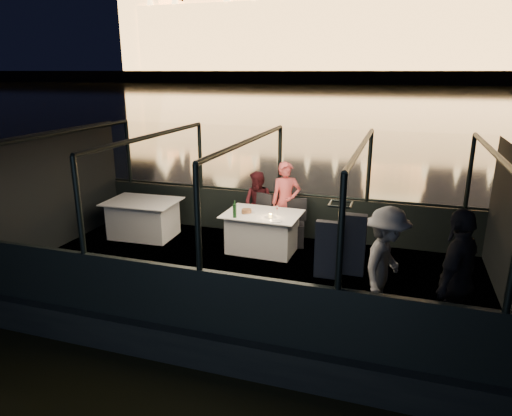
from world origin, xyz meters
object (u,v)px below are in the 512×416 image
(dining_table_aft, at_px, (143,219))
(passenger_dark, at_px, (456,284))
(chair_port_left, at_px, (260,221))
(chair_port_right, at_px, (293,224))
(coat_stand, at_px, (337,275))
(dining_table_central, at_px, (262,232))
(person_woman_coral, at_px, (286,205))
(person_man_maroon, at_px, (258,203))
(passenger_stripe, at_px, (385,264))
(wine_bottle, at_px, (235,210))

(dining_table_aft, xyz_separation_m, passenger_dark, (5.87, -2.33, 0.47))
(chair_port_left, distance_m, chair_port_right, 0.69)
(dining_table_aft, height_order, coat_stand, coat_stand)
(dining_table_central, height_order, coat_stand, coat_stand)
(coat_stand, xyz_separation_m, person_woman_coral, (-1.52, 3.34, -0.15))
(person_man_maroon, height_order, passenger_stripe, passenger_stripe)
(person_woman_coral, bearing_deg, dining_table_central, -134.16)
(wine_bottle, bearing_deg, person_man_maroon, 84.51)
(dining_table_central, height_order, wine_bottle, wine_bottle)
(chair_port_right, xyz_separation_m, coat_stand, (1.30, -3.11, 0.45))
(coat_stand, xyz_separation_m, person_man_maroon, (-2.11, 3.34, -0.15))
(coat_stand, height_order, wine_bottle, coat_stand)
(chair_port_left, distance_m, person_man_maroon, 0.42)
(chair_port_left, bearing_deg, dining_table_central, -44.26)
(person_woman_coral, relative_size, person_man_maroon, 1.17)
(chair_port_right, distance_m, wine_bottle, 1.36)
(dining_table_central, bearing_deg, dining_table_aft, 179.76)
(chair_port_right, distance_m, passenger_stripe, 3.12)
(dining_table_aft, distance_m, passenger_stripe, 5.40)
(coat_stand, bearing_deg, chair_port_left, 122.84)
(chair_port_right, bearing_deg, chair_port_left, 170.86)
(chair_port_left, xyz_separation_m, person_woman_coral, (0.46, 0.27, 0.30))
(passenger_dark, distance_m, wine_bottle, 4.12)
(chair_port_right, relative_size, wine_bottle, 2.82)
(coat_stand, distance_m, passenger_stripe, 0.86)
(dining_table_central, xyz_separation_m, person_woman_coral, (0.28, 0.72, 0.36))
(passenger_dark, bearing_deg, dining_table_aft, -87.41)
(dining_table_central, height_order, passenger_stripe, passenger_stripe)
(chair_port_right, relative_size, person_man_maroon, 0.65)
(person_man_maroon, xyz_separation_m, passenger_stripe, (2.67, -2.69, 0.10))
(dining_table_central, height_order, person_man_maroon, person_man_maroon)
(dining_table_central, relative_size, passenger_dark, 0.79)
(chair_port_left, bearing_deg, passenger_dark, -15.93)
(dining_table_aft, bearing_deg, chair_port_left, 10.16)
(chair_port_left, bearing_deg, dining_table_aft, -146.69)
(dining_table_central, xyz_separation_m, dining_table_aft, (-2.64, 0.01, 0.00))
(dining_table_central, xyz_separation_m, person_man_maroon, (-0.31, 0.72, 0.36))
(dining_table_aft, distance_m, coat_stand, 5.18)
(coat_stand, height_order, person_man_maroon, coat_stand)
(dining_table_central, xyz_separation_m, chair_port_right, (0.50, 0.49, 0.06))
(coat_stand, xyz_separation_m, passenger_dark, (1.43, 0.30, -0.05))
(dining_table_central, bearing_deg, person_woman_coral, 68.91)
(chair_port_left, relative_size, passenger_stripe, 0.58)
(dining_table_central, bearing_deg, coat_stand, -55.59)
(person_man_maroon, bearing_deg, passenger_dark, -24.87)
(dining_table_central, relative_size, passenger_stripe, 0.87)
(person_woman_coral, bearing_deg, passenger_dark, -68.97)
(chair_port_left, bearing_deg, person_woman_coral, 53.30)
(dining_table_central, bearing_deg, chair_port_right, 44.60)
(person_man_maroon, bearing_deg, chair_port_left, -49.61)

